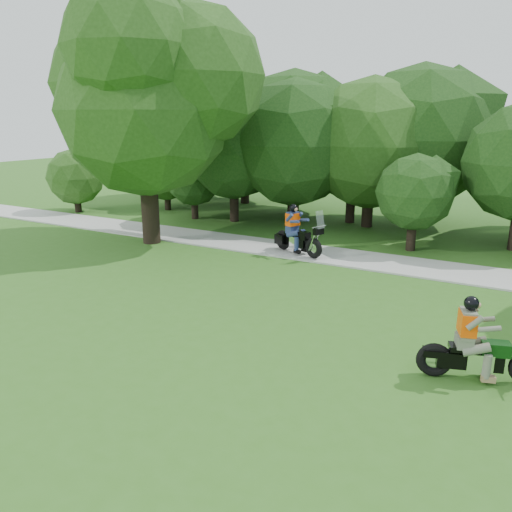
% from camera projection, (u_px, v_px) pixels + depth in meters
% --- Properties ---
extents(ground, '(100.00, 100.00, 0.00)m').
position_uv_depth(ground, '(359.00, 381.00, 9.32)').
color(ground, '#30611B').
rests_on(ground, ground).
extents(walkway, '(60.00, 2.20, 0.06)m').
position_uv_depth(walkway, '(436.00, 270.00, 16.06)').
color(walkway, '#9E9E98').
rests_on(walkway, ground).
extents(tree_line, '(40.18, 11.73, 7.70)m').
position_uv_depth(tree_line, '(471.00, 145.00, 20.53)').
color(tree_line, black).
rests_on(tree_line, ground).
extents(big_tree_west, '(8.64, 6.56, 9.96)m').
position_uv_depth(big_tree_west, '(149.00, 90.00, 18.47)').
color(big_tree_west, black).
rests_on(big_tree_west, ground).
extents(chopper_motorcycle, '(2.27, 1.06, 1.65)m').
position_uv_depth(chopper_motorcycle, '(475.00, 350.00, 9.22)').
color(chopper_motorcycle, black).
rests_on(chopper_motorcycle, ground).
extents(touring_motorcycle, '(2.21, 1.31, 1.76)m').
position_uv_depth(touring_motorcycle, '(295.00, 236.00, 17.80)').
color(touring_motorcycle, black).
rests_on(touring_motorcycle, walkway).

